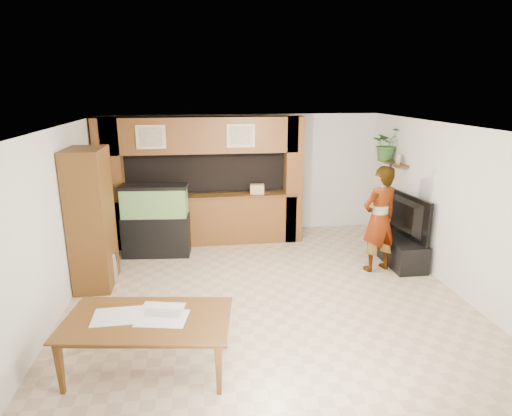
{
  "coord_description": "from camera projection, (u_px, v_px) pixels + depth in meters",
  "views": [
    {
      "loc": [
        -0.96,
        -6.03,
        3.13
      ],
      "look_at": [
        -0.07,
        0.6,
        1.26
      ],
      "focal_mm": 30.0,
      "sensor_mm": 36.0,
      "label": 1
    }
  ],
  "objects": [
    {
      "name": "floor",
      "position": [
        266.0,
        295.0,
        6.73
      ],
      "size": [
        6.5,
        6.5,
        0.0
      ],
      "primitive_type": "plane",
      "color": "tan",
      "rests_on": "ground"
    },
    {
      "name": "ceiling",
      "position": [
        267.0,
        127.0,
        6.02
      ],
      "size": [
        6.5,
        6.5,
        0.0
      ],
      "primitive_type": "plane",
      "color": "white",
      "rests_on": "wall_back"
    },
    {
      "name": "wall_back",
      "position": [
        243.0,
        174.0,
        9.48
      ],
      "size": [
        6.0,
        0.0,
        6.0
      ],
      "primitive_type": "plane",
      "rotation": [
        1.57,
        0.0,
        0.0
      ],
      "color": "beige",
      "rests_on": "floor"
    },
    {
      "name": "wall_left",
      "position": [
        55.0,
        224.0,
        5.99
      ],
      "size": [
        0.0,
        6.5,
        6.5
      ],
      "primitive_type": "plane",
      "rotation": [
        1.57,
        0.0,
        1.57
      ],
      "color": "beige",
      "rests_on": "floor"
    },
    {
      "name": "wall_right",
      "position": [
        453.0,
        208.0,
        6.76
      ],
      "size": [
        0.0,
        6.5,
        6.5
      ],
      "primitive_type": "plane",
      "rotation": [
        1.57,
        0.0,
        -1.57
      ],
      "color": "beige",
      "rests_on": "floor"
    },
    {
      "name": "partition",
      "position": [
        201.0,
        180.0,
        8.77
      ],
      "size": [
        4.2,
        0.99,
        2.6
      ],
      "color": "brown",
      "rests_on": "floor"
    },
    {
      "name": "wall_clock",
      "position": [
        72.0,
        169.0,
        6.79
      ],
      "size": [
        0.05,
        0.25,
        0.25
      ],
      "color": "black",
      "rests_on": "wall_left"
    },
    {
      "name": "wall_shelf",
      "position": [
        393.0,
        163.0,
        8.49
      ],
      "size": [
        0.25,
        0.9,
        0.04
      ],
      "primitive_type": "cube",
      "color": "brown",
      "rests_on": "wall_right"
    },
    {
      "name": "pantry_cabinet",
      "position": [
        91.0,
        219.0,
        6.8
      ],
      "size": [
        0.56,
        0.92,
        2.25
      ],
      "primitive_type": "cube",
      "color": "brown",
      "rests_on": "floor"
    },
    {
      "name": "trash_can",
      "position": [
        108.0,
        268.0,
        7.1
      ],
      "size": [
        0.28,
        0.28,
        0.52
      ],
      "primitive_type": "cylinder",
      "color": "#B2B2B7",
      "rests_on": "floor"
    },
    {
      "name": "aquarium",
      "position": [
        156.0,
        221.0,
        8.17
      ],
      "size": [
        1.26,
        0.47,
        1.39
      ],
      "rotation": [
        0.0,
        0.0,
        -0.08
      ],
      "color": "black",
      "rests_on": "floor"
    },
    {
      "name": "tv_stand",
      "position": [
        397.0,
        248.0,
        8.01
      ],
      "size": [
        0.54,
        1.47,
        0.49
      ],
      "primitive_type": "cube",
      "color": "black",
      "rests_on": "floor"
    },
    {
      "name": "television",
      "position": [
        400.0,
        215.0,
        7.83
      ],
      "size": [
        0.34,
        1.38,
        0.79
      ],
      "primitive_type": "imported",
      "rotation": [
        0.0,
        0.0,
        1.69
      ],
      "color": "black",
      "rests_on": "tv_stand"
    },
    {
      "name": "photo_frame",
      "position": [
        398.0,
        159.0,
        8.26
      ],
      "size": [
        0.05,
        0.15,
        0.19
      ],
      "primitive_type": "cube",
      "rotation": [
        0.0,
        0.0,
        -0.12
      ],
      "color": "tan",
      "rests_on": "wall_shelf"
    },
    {
      "name": "potted_plant",
      "position": [
        387.0,
        144.0,
        8.66
      ],
      "size": [
        0.73,
        0.69,
        0.66
      ],
      "primitive_type": "imported",
      "rotation": [
        0.0,
        0.0,
        0.36
      ],
      "color": "#2D5C25",
      "rests_on": "wall_shelf"
    },
    {
      "name": "person",
      "position": [
        379.0,
        219.0,
        7.42
      ],
      "size": [
        0.79,
        0.64,
        1.88
      ],
      "primitive_type": "imported",
      "rotation": [
        0.0,
        0.0,
        3.45
      ],
      "color": "tan",
      "rests_on": "floor"
    },
    {
      "name": "microphone",
      "position": [
        391.0,
        164.0,
        7.0
      ],
      "size": [
        0.04,
        0.11,
        0.17
      ],
      "primitive_type": "cylinder",
      "rotation": [
        0.44,
        0.0,
        0.0
      ],
      "color": "black",
      "rests_on": "person"
    },
    {
      "name": "dining_table",
      "position": [
        148.0,
        346.0,
        4.84
      ],
      "size": [
        1.97,
        1.28,
        0.65
      ],
      "primitive_type": "imported",
      "rotation": [
        0.0,
        0.0,
        -0.14
      ],
      "color": "brown",
      "rests_on": "floor"
    },
    {
      "name": "newspaper_a",
      "position": [
        162.0,
        318.0,
        4.78
      ],
      "size": [
        0.62,
        0.5,
        0.01
      ],
      "primitive_type": "cube",
      "rotation": [
        0.0,
        0.0,
        -0.19
      ],
      "color": "silver",
      "rests_on": "dining_table"
    },
    {
      "name": "newspaper_b",
      "position": [
        118.0,
        316.0,
        4.82
      ],
      "size": [
        0.58,
        0.43,
        0.01
      ],
      "primitive_type": "cube",
      "rotation": [
        0.0,
        0.0,
        0.03
      ],
      "color": "silver",
      "rests_on": "dining_table"
    },
    {
      "name": "newspaper_c",
      "position": [
        161.0,
        310.0,
        4.96
      ],
      "size": [
        0.56,
        0.46,
        0.01
      ],
      "primitive_type": "cube",
      "rotation": [
        0.0,
        0.0,
        -0.21
      ],
      "color": "silver",
      "rests_on": "dining_table"
    },
    {
      "name": "counter_box",
      "position": [
        257.0,
        189.0,
        8.78
      ],
      "size": [
        0.31,
        0.23,
        0.19
      ],
      "primitive_type": "cube",
      "rotation": [
        0.0,
        0.0,
        -0.14
      ],
      "color": "tan",
      "rests_on": "partition"
    }
  ]
}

